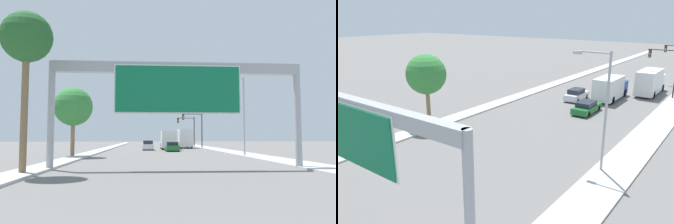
{
  "view_description": "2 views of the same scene",
  "coord_description": "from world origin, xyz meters",
  "views": [
    {
      "loc": [
        -2.07,
        -3.49,
        2.09
      ],
      "look_at": [
        0.0,
        27.41,
        4.47
      ],
      "focal_mm": 35.0,
      "sensor_mm": 36.0,
      "label": 1
    },
    {
      "loc": [
        15.92,
        9.92,
        10.98
      ],
      "look_at": [
        -0.84,
        32.62,
        2.56
      ],
      "focal_mm": 35.0,
      "sensor_mm": 36.0,
      "label": 2
    }
  ],
  "objects": [
    {
      "name": "median_strip_left",
      "position": [
        -9.0,
        60.0,
        0.07
      ],
      "size": [
        2.0,
        120.0,
        0.15
      ],
      "color": "#B3B3B3",
      "rests_on": "ground"
    },
    {
      "name": "sign_gantry",
      "position": [
        0.0,
        17.87,
        5.57
      ],
      "size": [
        16.84,
        0.73,
        7.04
      ],
      "color": "#9EA0A5",
      "rests_on": "ground"
    },
    {
      "name": "car_mid_center",
      "position": [
        -1.75,
        49.71,
        0.72
      ],
      "size": [
        1.72,
        4.52,
        1.54
      ],
      "color": "silver",
      "rests_on": "ground"
    },
    {
      "name": "car_near_right",
      "position": [
        1.75,
        44.88,
        0.66
      ],
      "size": [
        1.88,
        4.8,
        1.38
      ],
      "color": "#1E662D",
      "rests_on": "ground"
    },
    {
      "name": "truck_box_primary",
      "position": [
        5.25,
        58.95,
        1.8
      ],
      "size": [
        2.45,
        8.15,
        3.57
      ],
      "color": "white",
      "rests_on": "ground"
    },
    {
      "name": "truck_box_secondary",
      "position": [
        1.75,
        52.52,
        1.59
      ],
      "size": [
        2.49,
        7.44,
        3.12
      ],
      "color": "navy",
      "rests_on": "ground"
    },
    {
      "name": "traffic_light_near_intersection",
      "position": [
        7.32,
        58.0,
        4.48
      ],
      "size": [
        3.97,
        0.32,
        6.73
      ],
      "color": "#2D2D30",
      "rests_on": "ground"
    },
    {
      "name": "palm_tree_background",
      "position": [
        -9.69,
        31.19,
        5.24
      ],
      "size": [
        4.02,
        4.02,
        7.28
      ],
      "color": "#8C704C",
      "rests_on": "ground"
    },
    {
      "name": "street_lamp_right",
      "position": [
        8.25,
        31.51,
        5.15
      ],
      "size": [
        2.77,
        0.28,
        8.68
      ],
      "color": "#9EA0A5",
      "rests_on": "ground"
    }
  ]
}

